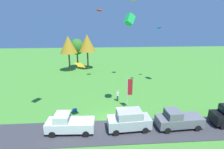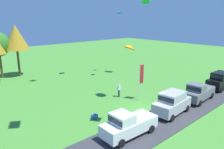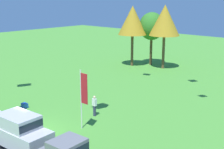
% 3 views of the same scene
% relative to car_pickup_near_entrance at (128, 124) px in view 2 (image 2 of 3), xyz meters
% --- Properties ---
extents(ground_plane, '(120.00, 120.00, 0.00)m').
position_rel_car_pickup_near_entrance_xyz_m(ground_plane, '(4.83, 1.91, -1.11)').
color(ground_plane, '#478E33').
extents(pavement_strip, '(36.00, 4.40, 0.06)m').
position_rel_car_pickup_near_entrance_xyz_m(pavement_strip, '(4.83, -0.26, -1.08)').
color(pavement_strip, '#38383D').
rests_on(pavement_strip, ground).
extents(car_pickup_near_entrance, '(5.09, 2.24, 2.14)m').
position_rel_car_pickup_near_entrance_xyz_m(car_pickup_near_entrance, '(0.00, 0.00, 0.00)').
color(car_pickup_near_entrance, white).
rests_on(car_pickup_near_entrance, ground).
extents(car_suv_mid_row, '(4.72, 2.29, 2.28)m').
position_rel_car_pickup_near_entrance_xyz_m(car_suv_mid_row, '(6.44, -0.01, 0.19)').
color(car_suv_mid_row, '#B7B7BC').
rests_on(car_suv_mid_row, ground).
extents(car_pickup_by_flagpole, '(5.10, 2.27, 2.14)m').
position_rel_car_pickup_near_entrance_xyz_m(car_pickup_by_flagpole, '(11.82, -0.04, 0.00)').
color(car_pickup_by_flagpole, slate).
rests_on(car_pickup_by_flagpole, ground).
extents(car_suv_far_end, '(4.66, 2.16, 2.28)m').
position_rel_car_pickup_near_entrance_xyz_m(car_suv_far_end, '(18.31, 0.11, 0.19)').
color(car_suv_far_end, black).
rests_on(car_suv_far_end, ground).
extents(person_beside_suv, '(0.36, 0.24, 1.71)m').
position_rel_car_pickup_near_entrance_xyz_m(person_beside_suv, '(5.93, 7.16, -0.23)').
color(person_beside_suv, '#2D334C').
rests_on(person_beside_suv, ground).
extents(tree_right_of_center, '(3.99, 3.99, 8.43)m').
position_rel_car_pickup_near_entrance_xyz_m(tree_right_of_center, '(0.51, 25.48, 5.29)').
color(tree_right_of_center, brown).
rests_on(tree_right_of_center, ground).
extents(flag_banner, '(0.71, 0.08, 4.45)m').
position_rel_car_pickup_near_entrance_xyz_m(flag_banner, '(7.20, 4.81, 1.71)').
color(flag_banner, silver).
rests_on(flag_banner, ground).
extents(cooler_box, '(0.56, 0.40, 0.40)m').
position_rel_car_pickup_near_entrance_xyz_m(cooler_box, '(0.01, 4.42, -0.91)').
color(cooler_box, blue).
rests_on(cooler_box, ground).
extents(kite_diamond_high_left, '(0.72, 0.80, 0.61)m').
position_rel_car_pickup_near_entrance_xyz_m(kite_diamond_high_left, '(14.41, 16.23, 9.23)').
color(kite_diamond_high_left, blue).
extents(kite_diamond_trailing_tail, '(1.06, 1.01, 0.60)m').
position_rel_car_pickup_near_entrance_xyz_m(kite_diamond_trailing_tail, '(1.48, 1.26, 6.06)').
color(kite_diamond_trailing_tail, orange).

